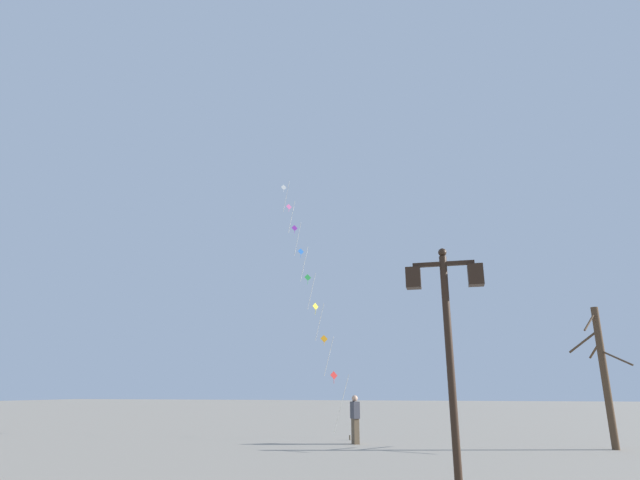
{
  "coord_description": "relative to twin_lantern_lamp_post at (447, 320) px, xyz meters",
  "views": [
    {
      "loc": [
        1.48,
        -2.68,
        1.89
      ],
      "look_at": [
        -3.24,
        16.5,
        7.77
      ],
      "focal_mm": 28.38,
      "sensor_mm": 36.0,
      "label": 1
    }
  ],
  "objects": [
    {
      "name": "bare_tree",
      "position": [
        5.16,
        10.05,
        -0.7
      ],
      "size": [
        1.57,
        2.21,
        4.73
      ],
      "color": "#4C3826",
      "rests_on": "ground_plane"
    },
    {
      "name": "kite_train",
      "position": [
        -6.75,
        14.98,
        4.21
      ],
      "size": [
        5.52,
        7.22,
        14.34
      ],
      "color": "brown",
      "rests_on": "ground_plane"
    },
    {
      "name": "ground_plane",
      "position": [
        -1.53,
        12.95,
        -3.15
      ],
      "size": [
        160.0,
        160.0,
        0.0
      ],
      "primitive_type": "plane",
      "color": "gray"
    },
    {
      "name": "twin_lantern_lamp_post",
      "position": [
        0.0,
        0.0,
        0.0
      ],
      "size": [
        1.44,
        0.28,
        4.53
      ],
      "color": "black",
      "rests_on": "ground_plane"
    },
    {
      "name": "kite_flyer",
      "position": [
        -3.52,
        9.82,
        -2.25
      ],
      "size": [
        0.47,
        0.6,
        1.71
      ],
      "rotation": [
        0.0,
        0.0,
        2.14
      ],
      "color": "brown",
      "rests_on": "ground_plane"
    }
  ]
}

